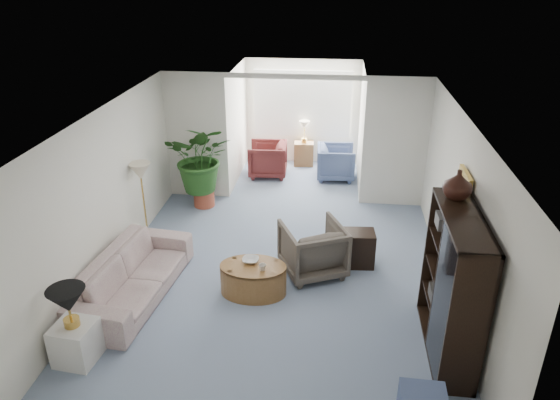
# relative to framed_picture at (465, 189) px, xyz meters

# --- Properties ---
(floor) EXTENTS (6.00, 6.00, 0.00)m
(floor) POSITION_rel_framed_picture_xyz_m (-2.46, 0.10, -1.70)
(floor) COLOR #8393AD
(floor) RESTS_ON ground
(sunroom_floor) EXTENTS (2.60, 2.60, 0.00)m
(sunroom_floor) POSITION_rel_framed_picture_xyz_m (-2.46, 4.20, -1.70)
(sunroom_floor) COLOR #8393AD
(sunroom_floor) RESTS_ON ground
(back_pier_left) EXTENTS (1.20, 0.12, 2.50)m
(back_pier_left) POSITION_rel_framed_picture_xyz_m (-4.36, 3.10, -0.45)
(back_pier_left) COLOR white
(back_pier_left) RESTS_ON ground
(back_pier_right) EXTENTS (1.20, 0.12, 2.50)m
(back_pier_right) POSITION_rel_framed_picture_xyz_m (-0.56, 3.10, -0.45)
(back_pier_right) COLOR white
(back_pier_right) RESTS_ON ground
(back_header) EXTENTS (2.60, 0.12, 0.10)m
(back_header) POSITION_rel_framed_picture_xyz_m (-2.46, 3.10, 0.75)
(back_header) COLOR white
(back_header) RESTS_ON back_pier_left
(window_pane) EXTENTS (2.20, 0.02, 1.50)m
(window_pane) POSITION_rel_framed_picture_xyz_m (-2.46, 5.28, -0.30)
(window_pane) COLOR white
(window_blinds) EXTENTS (2.20, 0.02, 1.50)m
(window_blinds) POSITION_rel_framed_picture_xyz_m (-2.46, 5.25, -0.30)
(window_blinds) COLOR white
(framed_picture) EXTENTS (0.04, 0.50, 0.40)m
(framed_picture) POSITION_rel_framed_picture_xyz_m (0.00, 0.00, 0.00)
(framed_picture) COLOR #B4AA90
(sofa) EXTENTS (1.12, 2.37, 0.67)m
(sofa) POSITION_rel_framed_picture_xyz_m (-4.42, -0.39, -1.37)
(sofa) COLOR beige
(sofa) RESTS_ON ground
(end_table) EXTENTS (0.50, 0.50, 0.50)m
(end_table) POSITION_rel_framed_picture_xyz_m (-4.62, -1.74, -1.45)
(end_table) COLOR silver
(end_table) RESTS_ON ground
(table_lamp) EXTENTS (0.44, 0.44, 0.30)m
(table_lamp) POSITION_rel_framed_picture_xyz_m (-4.62, -1.74, -0.85)
(table_lamp) COLOR black
(table_lamp) RESTS_ON end_table
(floor_lamp) EXTENTS (0.36, 0.36, 0.28)m
(floor_lamp) POSITION_rel_framed_picture_xyz_m (-4.80, 1.22, -0.45)
(floor_lamp) COLOR beige
(floor_lamp) RESTS_ON ground
(coffee_table) EXTENTS (0.96, 0.96, 0.45)m
(coffee_table) POSITION_rel_framed_picture_xyz_m (-2.75, -0.14, -1.47)
(coffee_table) COLOR brown
(coffee_table) RESTS_ON ground
(coffee_bowl) EXTENTS (0.24, 0.24, 0.06)m
(coffee_bowl) POSITION_rel_framed_picture_xyz_m (-2.80, -0.04, -1.22)
(coffee_bowl) COLOR silver
(coffee_bowl) RESTS_ON coffee_table
(coffee_cup) EXTENTS (0.10, 0.10, 0.09)m
(coffee_cup) POSITION_rel_framed_picture_xyz_m (-2.60, -0.24, -1.20)
(coffee_cup) COLOR beige
(coffee_cup) RESTS_ON coffee_table
(wingback_chair) EXTENTS (1.15, 1.17, 0.81)m
(wingback_chair) POSITION_rel_framed_picture_xyz_m (-1.94, 0.50, -1.30)
(wingback_chair) COLOR #5C5449
(wingback_chair) RESTS_ON ground
(side_table_dark) EXTENTS (0.50, 0.41, 0.57)m
(side_table_dark) POSITION_rel_framed_picture_xyz_m (-1.24, 0.80, -1.42)
(side_table_dark) COLOR black
(side_table_dark) RESTS_ON ground
(entertainment_cabinet) EXTENTS (0.43, 1.62, 1.80)m
(entertainment_cabinet) POSITION_rel_framed_picture_xyz_m (-0.23, -1.03, -0.80)
(entertainment_cabinet) COLOR black
(entertainment_cabinet) RESTS_ON ground
(cabinet_urn) EXTENTS (0.34, 0.34, 0.36)m
(cabinet_urn) POSITION_rel_framed_picture_xyz_m (-0.23, -0.53, 0.28)
(cabinet_urn) COLOR black
(cabinet_urn) RESTS_ON entertainment_cabinet
(plant_pot) EXTENTS (0.40, 0.40, 0.32)m
(plant_pot) POSITION_rel_framed_picture_xyz_m (-4.16, 2.64, -1.54)
(plant_pot) COLOR #A74730
(plant_pot) RESTS_ON ground
(house_plant) EXTENTS (1.22, 1.06, 1.36)m
(house_plant) POSITION_rel_framed_picture_xyz_m (-4.16, 2.64, -0.70)
(house_plant) COLOR #234E1A
(house_plant) RESTS_ON plant_pot
(sunroom_chair_blue) EXTENTS (0.85, 0.82, 0.74)m
(sunroom_chair_blue) POSITION_rel_framed_picture_xyz_m (-1.64, 4.33, -1.33)
(sunroom_chair_blue) COLOR #495A7E
(sunroom_chair_blue) RESTS_ON ground
(sunroom_chair_maroon) EXTENTS (0.86, 0.84, 0.75)m
(sunroom_chair_maroon) POSITION_rel_framed_picture_xyz_m (-3.14, 4.33, -1.32)
(sunroom_chair_maroon) COLOR maroon
(sunroom_chair_maroon) RESTS_ON ground
(sunroom_table) EXTENTS (0.46, 0.37, 0.54)m
(sunroom_table) POSITION_rel_framed_picture_xyz_m (-2.39, 5.08, -1.43)
(sunroom_table) COLOR brown
(sunroom_table) RESTS_ON ground
(shelf_clutter) EXTENTS (0.30, 1.20, 1.06)m
(shelf_clutter) POSITION_rel_framed_picture_xyz_m (-0.28, -1.12, -0.61)
(shelf_clutter) COLOR #312D26
(shelf_clutter) RESTS_ON entertainment_cabinet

